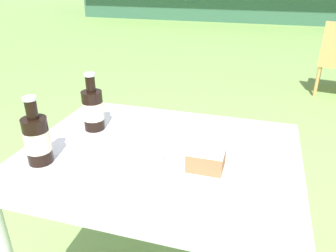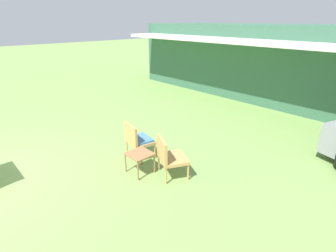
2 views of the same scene
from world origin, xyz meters
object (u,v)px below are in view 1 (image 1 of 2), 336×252
cola_bottle_near (93,109)px  cola_bottle_far (37,139)px  cake_on_plate (203,161)px  patio_table (160,170)px

cola_bottle_near → cola_bottle_far: bearing=-100.4°
cake_on_plate → patio_table: bearing=157.7°
cake_on_plate → cola_bottle_far: size_ratio=0.98×
patio_table → cola_bottle_far: cola_bottle_far is taller
cola_bottle_near → cola_bottle_far: size_ratio=1.00×
patio_table → cola_bottle_far: 0.41m
patio_table → cola_bottle_near: bearing=161.3°
patio_table → cola_bottle_near: 0.35m
cola_bottle_near → cola_bottle_far: same height
cake_on_plate → cola_bottle_far: (-0.50, -0.10, 0.05)m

